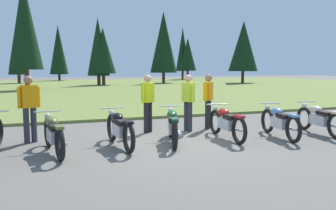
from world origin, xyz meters
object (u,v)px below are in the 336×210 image
Objects in this scene: rider_checking_bike at (148,100)px; motorcycle_british_green at (173,125)px; motorcycle_black at (119,128)px; rider_in_hivis_vest at (208,98)px; motorcycle_sky_blue at (279,121)px; motorcycle_cream at (319,119)px; motorcycle_red at (226,122)px; motorcycle_olive at (53,134)px; rider_with_back_turned at (188,99)px; rider_near_row_end at (29,105)px.

motorcycle_british_green is at bearing -83.16° from rider_checking_bike.
motorcycle_black is 1.03× the size of motorcycle_british_green.
rider_in_hivis_vest is at bearing 25.40° from motorcycle_black.
motorcycle_sky_blue is 1.00× the size of motorcycle_cream.
motorcycle_red and motorcycle_cream have the same top height.
motorcycle_olive is at bearing 177.34° from motorcycle_sky_blue.
motorcycle_sky_blue is at bearing -2.66° from motorcycle_olive.
motorcycle_sky_blue is (5.73, -0.27, 0.00)m from motorcycle_olive.
motorcycle_sky_blue is 1.25× the size of rider_checking_bike.
motorcycle_black and motorcycle_sky_blue have the same top height.
motorcycle_british_green is 1.62m from rider_checking_bike.
rider_with_back_turned is at bearing 20.26° from motorcycle_olive.
motorcycle_british_green is 2.34m from rider_in_hivis_vest.
motorcycle_british_green is 1.22× the size of rider_in_hivis_vest.
motorcycle_cream is 1.25× the size of rider_checking_bike.
rider_with_back_turned is at bearing 0.65° from rider_near_row_end.
rider_checking_bike is at bearing 178.79° from rider_in_hivis_vest.
rider_in_hivis_vest reaches higher than motorcycle_british_green.
motorcycle_british_green is at bearing -20.47° from rider_near_row_end.
rider_with_back_turned is (-3.31, 1.66, 0.51)m from motorcycle_cream.
motorcycle_black is at bearing 178.54° from motorcycle_red.
motorcycle_black is at bearing -154.60° from rider_in_hivis_vest.
rider_checking_bike is (-1.92, 0.04, 0.00)m from rider_in_hivis_vest.
motorcycle_british_green is at bearing -1.38° from motorcycle_black.
rider_near_row_end reaches higher than motorcycle_black.
motorcycle_red is 1.26× the size of rider_with_back_turned.
motorcycle_olive is 4.30m from motorcycle_red.
motorcycle_olive is at bearing -68.92° from rider_near_row_end.
motorcycle_cream is 7.80m from rider_near_row_end.
rider_with_back_turned is (0.98, 1.29, 0.51)m from motorcycle_british_green.
rider_in_hivis_vest and rider_near_row_end have the same top height.
rider_in_hivis_vest is (-2.55, 1.85, 0.51)m from motorcycle_cream.
rider_in_hivis_vest reaches higher than motorcycle_cream.
rider_with_back_turned is (-1.94, 1.66, 0.51)m from motorcycle_sky_blue.
rider_checking_bike is at bearing 96.84° from motorcycle_british_green.
motorcycle_cream is (7.09, -0.26, 0.00)m from motorcycle_olive.
motorcycle_british_green is (2.81, 0.11, 0.00)m from motorcycle_olive.
rider_checking_bike reaches higher than motorcycle_british_green.
motorcycle_red is 1.52m from rider_with_back_turned.
motorcycle_cream is (1.36, 0.01, 0.00)m from motorcycle_sky_blue.
rider_in_hivis_vest is 0.78m from rider_with_back_turned.
rider_checking_bike is at bearing 31.88° from motorcycle_olive.
rider_with_back_turned is (-0.51, 1.33, 0.51)m from motorcycle_red.
rider_in_hivis_vest is at bearing -1.21° from rider_checking_bike.
rider_checking_bike is 1.00× the size of rider_with_back_turned.
rider_checking_bike is (-0.18, 1.53, 0.51)m from motorcycle_british_green.
motorcycle_black is at bearing -127.48° from rider_checking_bike.
motorcycle_black is at bearing -31.19° from rider_near_row_end.
motorcycle_olive is 1.00× the size of motorcycle_cream.
rider_in_hivis_vest is 1.00× the size of rider_with_back_turned.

